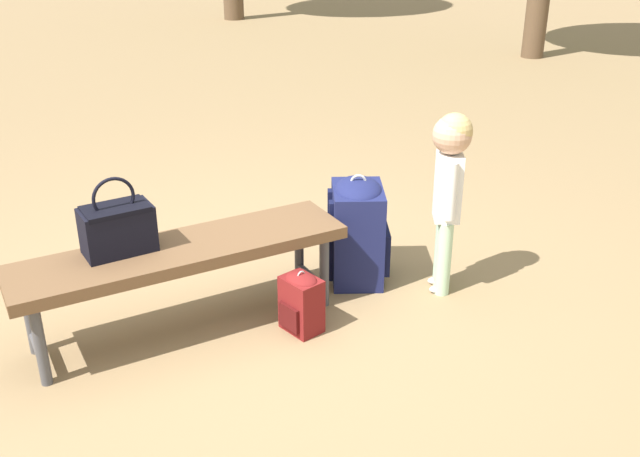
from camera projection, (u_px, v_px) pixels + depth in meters
name	position (u px, v px, depth m)	size (l,w,h in m)	color
ground_plane	(245.00, 310.00, 3.76)	(40.00, 40.00, 0.00)	#8C704C
park_bench	(182.00, 256.00, 3.45)	(1.61, 0.44, 0.45)	brown
handbag	(117.00, 227.00, 3.32)	(0.33, 0.20, 0.37)	black
child_standing	(449.00, 176.00, 3.70)	(0.20, 0.24, 0.98)	#B2D8B2
backpack_large	(358.00, 228.00, 3.95)	(0.41, 0.45, 0.62)	#191E4C
backpack_small	(301.00, 301.00, 3.53)	(0.20, 0.22, 0.33)	maroon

